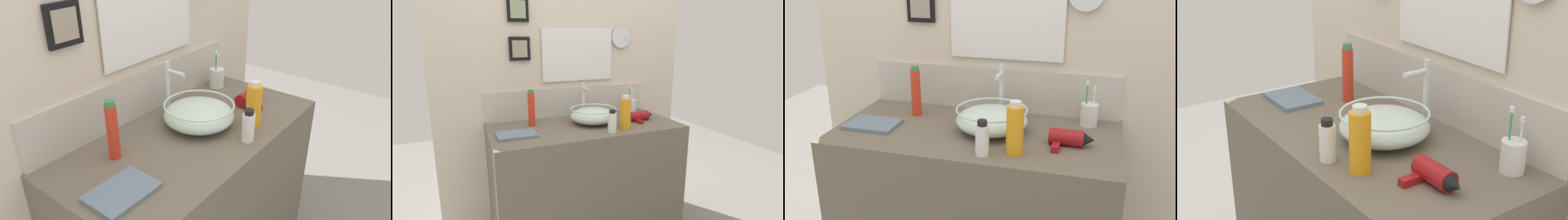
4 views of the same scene
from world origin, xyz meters
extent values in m
cube|color=beige|center=(0.00, 0.33, 1.24)|extent=(1.88, 0.06, 2.47)
cube|color=beige|center=(0.00, 0.29, 0.99)|extent=(1.21, 0.02, 0.21)
cube|color=white|center=(0.07, 0.29, 1.34)|extent=(0.48, 0.01, 0.32)
cube|color=white|center=(0.07, 0.29, 1.34)|extent=(0.54, 0.01, 0.38)
ellipsoid|color=silver|center=(0.07, 0.02, 0.94)|extent=(0.31, 0.31, 0.11)
torus|color=silver|center=(0.07, 0.02, 0.99)|extent=(0.31, 0.31, 0.01)
torus|color=#B2B7BC|center=(0.07, 0.02, 0.89)|extent=(0.12, 0.12, 0.01)
cylinder|color=silver|center=(0.07, 0.20, 1.00)|extent=(0.02, 0.02, 0.23)
cylinder|color=silver|center=(0.07, 0.15, 1.11)|extent=(0.02, 0.10, 0.02)
cylinder|color=silver|center=(0.07, 0.20, 1.13)|extent=(0.02, 0.02, 0.03)
cylinder|color=maroon|center=(0.39, -0.04, 0.92)|extent=(0.14, 0.07, 0.07)
cone|color=black|center=(0.48, -0.04, 0.92)|extent=(0.05, 0.06, 0.06)
cube|color=maroon|center=(0.36, -0.09, 0.90)|extent=(0.03, 0.09, 0.02)
cylinder|color=white|center=(0.47, 0.20, 0.94)|extent=(0.08, 0.08, 0.10)
cylinder|color=white|center=(0.48, 0.21, 0.97)|extent=(0.01, 0.01, 0.16)
cube|color=white|center=(0.48, 0.21, 1.06)|extent=(0.01, 0.01, 0.02)
cylinder|color=green|center=(0.45, 0.20, 0.99)|extent=(0.01, 0.01, 0.18)
cube|color=white|center=(0.45, 0.20, 1.09)|extent=(0.01, 0.01, 0.02)
cylinder|color=orange|center=(0.21, -0.17, 0.99)|extent=(0.07, 0.07, 0.19)
cylinder|color=silver|center=(0.21, -0.17, 1.09)|extent=(0.04, 0.04, 0.02)
cylinder|color=red|center=(-0.33, 0.12, 1.00)|extent=(0.04, 0.04, 0.22)
cylinder|color=#3F7F4C|center=(-0.33, 0.12, 1.12)|extent=(0.04, 0.04, 0.02)
cylinder|color=white|center=(0.09, -0.22, 0.95)|extent=(0.05, 0.05, 0.12)
cylinder|color=black|center=(0.09, -0.22, 1.02)|extent=(0.04, 0.04, 0.02)
cube|color=slate|center=(-0.46, -0.06, 0.90)|extent=(0.23, 0.16, 0.02)
camera|label=1|loc=(-1.11, -0.87, 1.72)|focal=35.00mm
camera|label=2|loc=(-0.74, -1.80, 1.44)|focal=28.00mm
camera|label=3|loc=(0.49, -1.68, 1.62)|focal=40.00mm
camera|label=4|loc=(1.44, -0.98, 1.67)|focal=50.00mm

